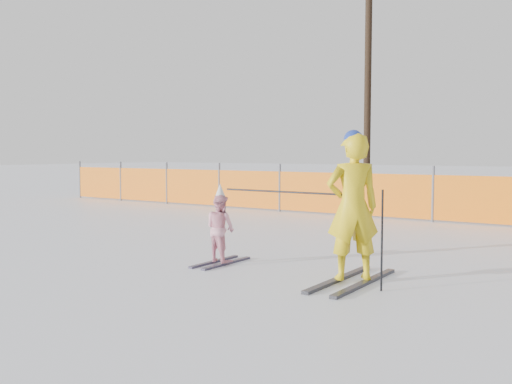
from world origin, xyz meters
TOP-DOWN VIEW (x-y plane):
  - ground at (0.00, 0.00)m, footprint 120.00×120.00m
  - adult at (1.60, 0.18)m, footprint 0.75×1.68m
  - child at (-0.40, 0.21)m, footprint 0.52×1.04m
  - ski_poles at (1.17, 0.11)m, footprint 2.34×0.25m
  - safety_fence at (-3.26, 6.61)m, footprint 16.37×0.06m

SIDE VIEW (x-z plane):
  - ground at x=0.00m, z-range 0.00..0.00m
  - child at x=-0.40m, z-range -0.05..1.07m
  - safety_fence at x=-3.26m, z-range -0.07..1.18m
  - ski_poles at x=1.17m, z-range 0.29..1.43m
  - adult at x=1.60m, z-range -0.01..1.81m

